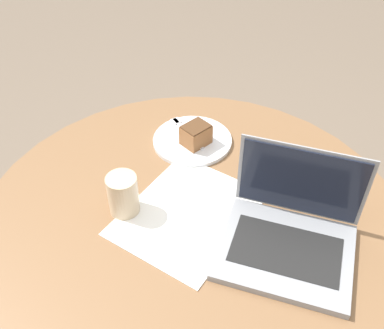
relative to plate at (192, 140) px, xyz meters
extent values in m
cylinder|color=brown|center=(0.25, 0.15, -0.36)|extent=(0.14, 0.14, 0.65)
cylinder|color=brown|center=(0.25, 0.15, -0.02)|extent=(1.07, 1.07, 0.03)
cube|color=white|center=(0.25, 0.14, 0.00)|extent=(0.35, 0.29, 0.00)
cylinder|color=silver|center=(0.00, 0.00, 0.00)|extent=(0.23, 0.23, 0.01)
cube|color=brown|center=(0.01, 0.02, 0.04)|extent=(0.09, 0.08, 0.06)
cube|color=#4D311C|center=(0.01, 0.02, 0.07)|extent=(0.09, 0.08, 0.00)
cube|color=silver|center=(-0.01, -0.02, 0.01)|extent=(0.09, 0.16, 0.00)
cube|color=silver|center=(-0.05, -0.09, 0.01)|extent=(0.04, 0.04, 0.00)
cylinder|color=#C6AD89|center=(0.32, 0.00, 0.05)|extent=(0.08, 0.08, 0.11)
cube|color=gray|center=(0.24, 0.40, 0.00)|extent=(0.31, 0.35, 0.02)
cube|color=black|center=(0.24, 0.40, 0.01)|extent=(0.20, 0.27, 0.00)
cube|color=gray|center=(0.11, 0.37, 0.11)|extent=(0.07, 0.29, 0.20)
cube|color=black|center=(0.11, 0.37, 0.11)|extent=(0.07, 0.27, 0.18)
camera|label=1|loc=(0.88, 0.55, 0.83)|focal=42.00mm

